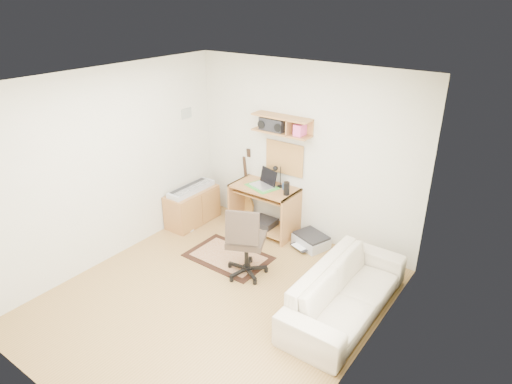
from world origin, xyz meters
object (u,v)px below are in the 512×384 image
Objects in this scene: task_chair at (246,240)px; desk at (264,209)px; printer at (311,241)px; sofa at (347,284)px; cabinet at (192,207)px.

desk is at bearing 88.65° from task_chair.
printer is 0.24× the size of sofa.
printer is at bearing 13.70° from cabinet.
task_chair is 1.39m from sofa.
cabinet is at bearing 78.72° from sofa.
printer is (0.82, 0.03, -0.29)m from desk.
task_chair reaches higher than desk.
printer is at bearing 44.47° from sofa.
sofa is at bearing -28.95° from desk.
desk is 1.11× the size of cabinet.
desk is 0.52× the size of sofa.
cabinet reaches higher than printer.
task_chair is (0.47, -1.09, 0.14)m from desk.
task_chair reaches higher than sofa.
task_chair reaches higher than printer.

